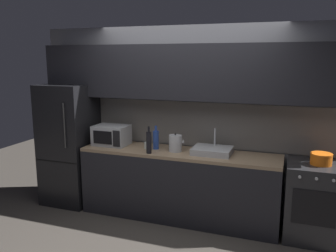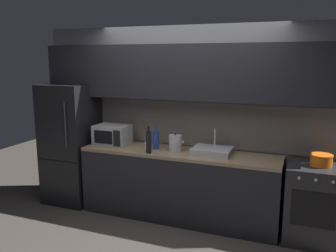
% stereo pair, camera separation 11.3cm
% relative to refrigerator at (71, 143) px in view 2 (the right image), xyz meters
% --- Properties ---
extents(ground_plane, '(10.00, 10.00, 0.00)m').
position_rel_refrigerator_xyz_m(ground_plane, '(1.66, -0.90, -0.86)').
color(ground_plane, '#3D3833').
extents(back_wall, '(4.31, 0.44, 2.50)m').
position_rel_refrigerator_xyz_m(back_wall, '(1.66, 0.30, 0.69)').
color(back_wall, slate).
rests_on(back_wall, ground).
extents(counter_run, '(2.57, 0.60, 0.90)m').
position_rel_refrigerator_xyz_m(counter_run, '(1.66, 0.00, -0.41)').
color(counter_run, black).
rests_on(counter_run, ground).
extents(refrigerator, '(0.68, 0.69, 1.72)m').
position_rel_refrigerator_xyz_m(refrigerator, '(0.00, 0.00, 0.00)').
color(refrigerator, black).
rests_on(refrigerator, ground).
extents(oven_range, '(0.60, 0.62, 0.90)m').
position_rel_refrigerator_xyz_m(oven_range, '(3.29, -0.00, -0.41)').
color(oven_range, '#232326').
rests_on(oven_range, ground).
extents(microwave, '(0.46, 0.35, 0.27)m').
position_rel_refrigerator_xyz_m(microwave, '(0.68, 0.02, 0.18)').
color(microwave, '#A8AAAF').
rests_on(microwave, counter_run).
extents(sink_basin, '(0.48, 0.38, 0.30)m').
position_rel_refrigerator_xyz_m(sink_basin, '(2.09, 0.03, 0.08)').
color(sink_basin, '#ADAFB5').
rests_on(sink_basin, counter_run).
extents(kettle, '(0.20, 0.17, 0.24)m').
position_rel_refrigerator_xyz_m(kettle, '(1.62, -0.01, 0.15)').
color(kettle, '#B7BABF').
rests_on(kettle, counter_run).
extents(wine_bottle_dark, '(0.07, 0.07, 0.34)m').
position_rel_refrigerator_xyz_m(wine_bottle_dark, '(1.33, -0.21, 0.18)').
color(wine_bottle_dark, black).
rests_on(wine_bottle_dark, counter_run).
extents(wine_bottle_blue, '(0.08, 0.08, 0.31)m').
position_rel_refrigerator_xyz_m(wine_bottle_blue, '(1.34, 0.01, 0.17)').
color(wine_bottle_blue, '#234299').
rests_on(wine_bottle_blue, counter_run).
extents(mug_clear, '(0.08, 0.08, 0.09)m').
position_rel_refrigerator_xyz_m(mug_clear, '(1.23, -0.01, 0.08)').
color(mug_clear, silver).
rests_on(mug_clear, counter_run).
extents(cooking_pot, '(0.24, 0.24, 0.13)m').
position_rel_refrigerator_xyz_m(cooking_pot, '(3.34, 0.00, 0.11)').
color(cooking_pot, orange).
rests_on(cooking_pot, oven_range).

